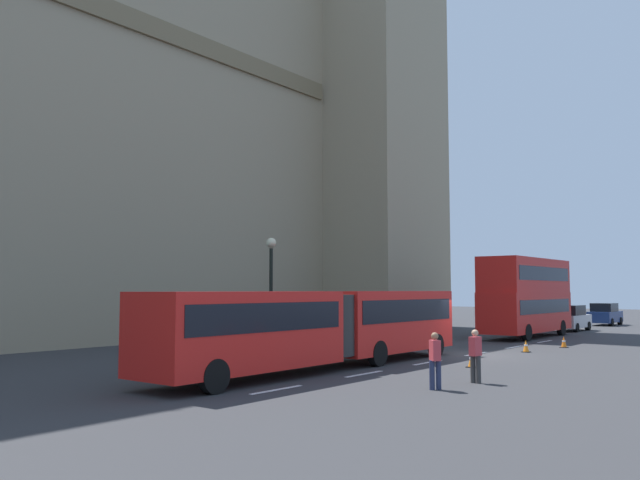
# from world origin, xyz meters

# --- Properties ---
(ground_plane) EXTENTS (160.00, 160.00, 0.00)m
(ground_plane) POSITION_xyz_m (0.00, 0.00, 0.00)
(ground_plane) COLOR #333335
(lane_centre_marking) EXTENTS (25.20, 0.16, 0.01)m
(lane_centre_marking) POSITION_xyz_m (-1.65, 0.00, 0.01)
(lane_centre_marking) COLOR silver
(lane_centre_marking) RESTS_ON ground_plane
(articulated_bus) EXTENTS (16.14, 2.54, 2.90)m
(articulated_bus) POSITION_xyz_m (-8.30, 1.99, 1.75)
(articulated_bus) COLOR red
(articulated_bus) RESTS_ON ground_plane
(double_decker_bus) EXTENTS (9.63, 2.54, 4.90)m
(double_decker_bus) POSITION_xyz_m (12.47, 2.00, 2.71)
(double_decker_bus) COLOR red
(double_decker_bus) RESTS_ON ground_plane
(sedan_lead) EXTENTS (4.40, 1.86, 1.85)m
(sedan_lead) POSITION_xyz_m (20.81, 1.91, 0.91)
(sedan_lead) COLOR #B7B7BC
(sedan_lead) RESTS_ON ground_plane
(sedan_trailing) EXTENTS (4.40, 1.86, 1.85)m
(sedan_trailing) POSITION_xyz_m (30.36, 1.97, 0.91)
(sedan_trailing) COLOR navy
(sedan_trailing) RESTS_ON ground_plane
(traffic_cone_west) EXTENTS (0.36, 0.36, 0.58)m
(traffic_cone_west) POSITION_xyz_m (-4.37, -2.12, 0.28)
(traffic_cone_west) COLOR black
(traffic_cone_west) RESTS_ON ground_plane
(traffic_cone_middle) EXTENTS (0.36, 0.36, 0.58)m
(traffic_cone_middle) POSITION_xyz_m (2.90, -1.51, 0.28)
(traffic_cone_middle) COLOR black
(traffic_cone_middle) RESTS_ON ground_plane
(traffic_cone_east) EXTENTS (0.36, 0.36, 0.58)m
(traffic_cone_east) POSITION_xyz_m (6.55, -2.13, 0.28)
(traffic_cone_east) COLOR black
(traffic_cone_east) RESTS_ON ground_plane
(street_lamp) EXTENTS (0.44, 0.44, 5.27)m
(street_lamp) POSITION_xyz_m (-6.29, 6.50, 3.06)
(street_lamp) COLOR black
(street_lamp) RESTS_ON ground_plane
(pedestrian_near_cones) EXTENTS (0.45, 0.46, 1.69)m
(pedestrian_near_cones) POSITION_xyz_m (-10.24, -3.70, 0.91)
(pedestrian_near_cones) COLOR #262D4C
(pedestrian_near_cones) RESTS_ON ground_plane
(pedestrian_by_kerb) EXTENTS (0.43, 0.36, 1.69)m
(pedestrian_by_kerb) POSITION_xyz_m (-8.20, -4.05, 0.91)
(pedestrian_by_kerb) COLOR #333333
(pedestrian_by_kerb) RESTS_ON ground_plane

